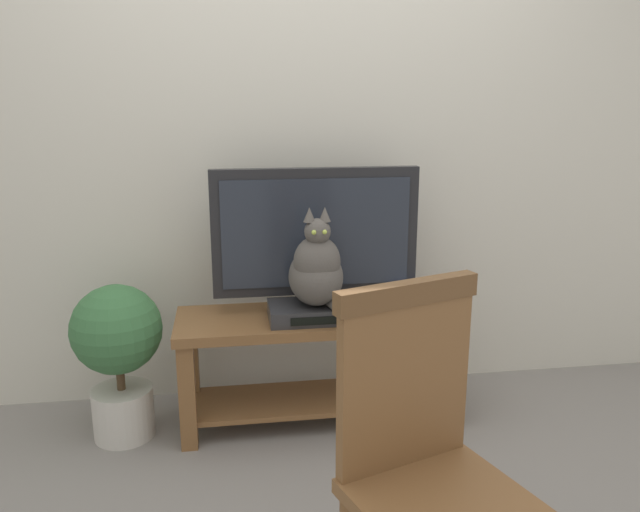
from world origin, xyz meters
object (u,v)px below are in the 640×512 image
at_px(media_box, 316,311).
at_px(wooden_chair, 426,454).
at_px(tv_stand, 318,349).
at_px(potted_plant, 118,348).
at_px(book_stack, 409,294).
at_px(tv, 316,237).
at_px(cat, 317,270).

height_order(media_box, wooden_chair, wooden_chair).
height_order(tv_stand, media_box, media_box).
distance_m(tv_stand, potted_plant, 0.88).
xyz_separation_m(wooden_chair, potted_plant, (-0.96, 1.24, -0.17)).
height_order(media_box, book_stack, book_stack).
distance_m(tv, media_box, 0.33).
bearing_deg(tv, book_stack, -3.33).
height_order(tv_stand, wooden_chair, wooden_chair).
relative_size(tv_stand, tv, 1.37).
distance_m(tv_stand, tv, 0.51).
xyz_separation_m(tv, potted_plant, (-0.87, -0.10, -0.44)).
distance_m(tv_stand, cat, 0.40).
relative_size(wooden_chair, potted_plant, 1.46).
height_order(media_box, cat, cat).
xyz_separation_m(tv, book_stack, (0.43, -0.03, -0.28)).
relative_size(tv, potted_plant, 1.33).
distance_m(tv_stand, wooden_chair, 1.28).
bearing_deg(tv, cat, -96.78).
distance_m(cat, book_stack, 0.50).
height_order(cat, potted_plant, cat).
height_order(media_box, potted_plant, potted_plant).
relative_size(media_box, potted_plant, 0.59).
bearing_deg(media_box, potted_plant, 177.50).
xyz_separation_m(tv, wooden_chair, (0.09, -1.34, -0.27)).
relative_size(media_box, cat, 0.94).
height_order(tv_stand, cat, cat).
bearing_deg(book_stack, media_box, -166.60).
distance_m(tv_stand, media_box, 0.21).
height_order(wooden_chair, potted_plant, wooden_chair).
bearing_deg(potted_plant, tv, 6.27).
xyz_separation_m(tv, cat, (-0.02, -0.15, -0.11)).
relative_size(cat, book_stack, 1.79).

